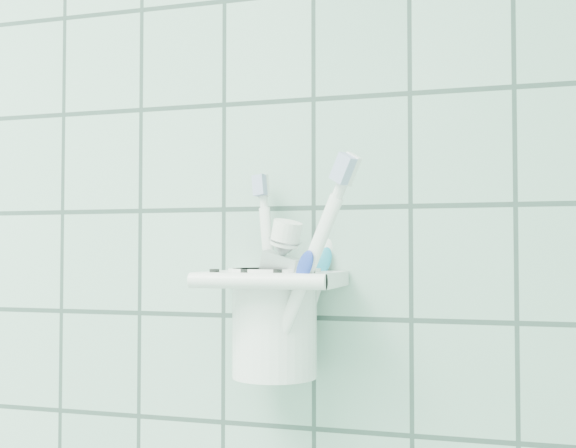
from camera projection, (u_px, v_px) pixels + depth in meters
The scene contains 6 objects.
holder_bracket at pixel (273, 281), 0.68m from camera, with size 0.13×0.10×0.04m.
cup at pixel (275, 318), 0.68m from camera, with size 0.09×0.09×0.10m.
toothbrush_pink at pixel (277, 268), 0.70m from camera, with size 0.03×0.02×0.19m.
toothbrush_blue at pixel (289, 257), 0.69m from camera, with size 0.06×0.06×0.21m.
toothbrush_orange at pixel (267, 252), 0.67m from camera, with size 0.09×0.06×0.21m.
toothpaste_tube at pixel (262, 281), 0.68m from camera, with size 0.06×0.04×0.15m.
Camera 1 is at (0.86, 0.50, 1.32)m, focal length 45.00 mm.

